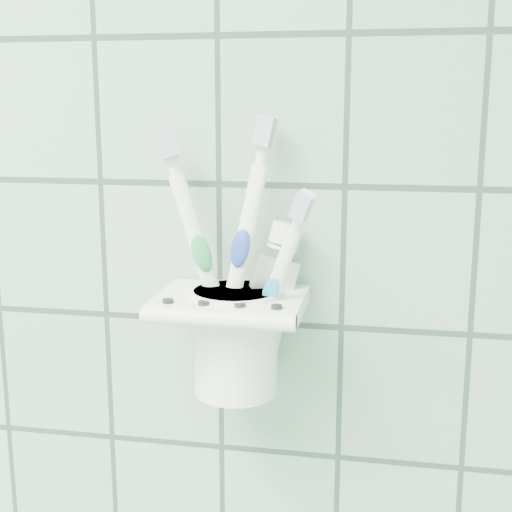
{
  "coord_description": "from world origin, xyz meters",
  "views": [
    {
      "loc": [
        0.78,
        0.62,
        1.44
      ],
      "look_at": [
        0.68,
        1.1,
        1.33
      ],
      "focal_mm": 50.0,
      "sensor_mm": 36.0,
      "label": 1
    }
  ],
  "objects_px": {
    "toothbrush_blue": "(213,250)",
    "toothpaste_tube": "(247,289)",
    "holder_bracket": "(231,304)",
    "toothbrush_pink": "(239,252)",
    "cup": "(236,337)",
    "toothbrush_orange": "(241,272)"
  },
  "relations": [
    {
      "from": "toothbrush_pink",
      "to": "toothbrush_orange",
      "type": "bearing_deg",
      "value": 66.07
    },
    {
      "from": "toothbrush_blue",
      "to": "toothbrush_orange",
      "type": "bearing_deg",
      "value": 49.57
    },
    {
      "from": "toothbrush_pink",
      "to": "toothbrush_orange",
      "type": "xyz_separation_m",
      "value": [
        -0.0,
        0.01,
        -0.02
      ]
    },
    {
      "from": "toothbrush_pink",
      "to": "toothbrush_blue",
      "type": "bearing_deg",
      "value": 174.49
    },
    {
      "from": "cup",
      "to": "toothpaste_tube",
      "type": "height_order",
      "value": "toothpaste_tube"
    },
    {
      "from": "toothbrush_blue",
      "to": "holder_bracket",
      "type": "bearing_deg",
      "value": 4.11
    },
    {
      "from": "holder_bracket",
      "to": "toothbrush_pink",
      "type": "distance_m",
      "value": 0.04
    },
    {
      "from": "holder_bracket",
      "to": "cup",
      "type": "relative_size",
      "value": 1.34
    },
    {
      "from": "holder_bracket",
      "to": "cup",
      "type": "bearing_deg",
      "value": 51.91
    },
    {
      "from": "toothbrush_orange",
      "to": "toothpaste_tube",
      "type": "distance_m",
      "value": 0.01
    },
    {
      "from": "toothbrush_orange",
      "to": "toothpaste_tube",
      "type": "relative_size",
      "value": 1.24
    },
    {
      "from": "cup",
      "to": "holder_bracket",
      "type": "bearing_deg",
      "value": -128.09
    },
    {
      "from": "cup",
      "to": "toothbrush_pink",
      "type": "height_order",
      "value": "toothbrush_pink"
    },
    {
      "from": "cup",
      "to": "toothbrush_orange",
      "type": "xyz_separation_m",
      "value": [
        0.0,
        0.01,
        0.05
      ]
    },
    {
      "from": "toothbrush_pink",
      "to": "toothbrush_blue",
      "type": "xyz_separation_m",
      "value": [
        -0.02,
        -0.01,
        0.0
      ]
    },
    {
      "from": "holder_bracket",
      "to": "cup",
      "type": "xyz_separation_m",
      "value": [
        0.0,
        0.0,
        -0.03
      ]
    },
    {
      "from": "toothbrush_pink",
      "to": "toothbrush_blue",
      "type": "distance_m",
      "value": 0.02
    },
    {
      "from": "toothbrush_orange",
      "to": "toothpaste_tube",
      "type": "height_order",
      "value": "toothbrush_orange"
    },
    {
      "from": "toothbrush_pink",
      "to": "toothbrush_blue",
      "type": "height_order",
      "value": "toothbrush_blue"
    },
    {
      "from": "toothbrush_blue",
      "to": "toothpaste_tube",
      "type": "height_order",
      "value": "toothbrush_blue"
    },
    {
      "from": "holder_bracket",
      "to": "toothbrush_orange",
      "type": "distance_m",
      "value": 0.03
    },
    {
      "from": "cup",
      "to": "toothbrush_pink",
      "type": "bearing_deg",
      "value": 66.45
    }
  ]
}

